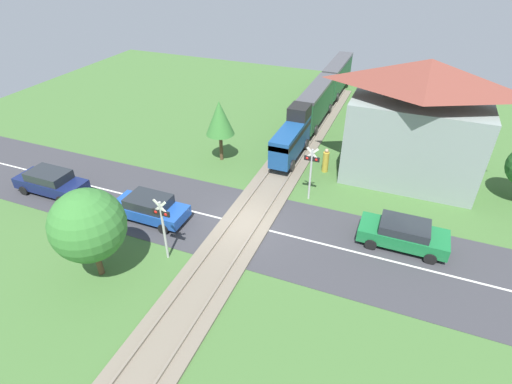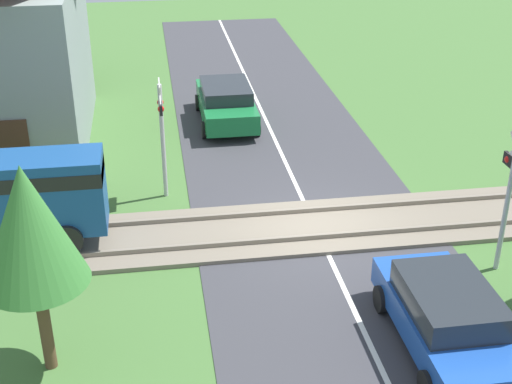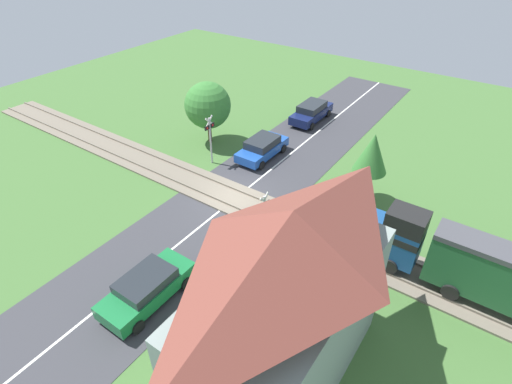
{
  "view_description": "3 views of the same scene",
  "coord_description": "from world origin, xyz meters",
  "px_view_note": "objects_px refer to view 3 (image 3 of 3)",
  "views": [
    {
      "loc": [
        7.07,
        -15.98,
        13.63
      ],
      "look_at": [
        0.0,
        1.6,
        1.2
      ],
      "focal_mm": 28.0,
      "sensor_mm": 36.0,
      "label": 1
    },
    {
      "loc": [
        -15.96,
        4.05,
        9.28
      ],
      "look_at": [
        0.0,
        1.6,
        1.2
      ],
      "focal_mm": 50.0,
      "sensor_mm": 36.0,
      "label": 2
    },
    {
      "loc": [
        15.09,
        12.07,
        14.27
      ],
      "look_at": [
        0.0,
        1.6,
        1.2
      ],
      "focal_mm": 28.0,
      "sensor_mm": 36.0,
      "label": 3
    }
  ],
  "objects_px": {
    "car_far_side": "(147,287)",
    "car_behind_queue": "(312,112)",
    "crossing_signal_west_approach": "(210,134)",
    "station_building": "(287,308)",
    "car_near_crossing": "(262,147)",
    "crossing_signal_east_approach": "(264,216)",
    "pedestrian_by_station": "(327,269)"
  },
  "relations": [
    {
      "from": "car_behind_queue",
      "to": "station_building",
      "type": "height_order",
      "value": "station_building"
    },
    {
      "from": "car_far_side",
      "to": "car_behind_queue",
      "type": "bearing_deg",
      "value": -171.98
    },
    {
      "from": "car_far_side",
      "to": "station_building",
      "type": "relative_size",
      "value": 0.51
    },
    {
      "from": "station_building",
      "to": "pedestrian_by_station",
      "type": "height_order",
      "value": "station_building"
    },
    {
      "from": "crossing_signal_east_approach",
      "to": "pedestrian_by_station",
      "type": "distance_m",
      "value": 3.87
    },
    {
      "from": "car_far_side",
      "to": "car_behind_queue",
      "type": "distance_m",
      "value": 20.65
    },
    {
      "from": "pedestrian_by_station",
      "to": "station_building",
      "type": "bearing_deg",
      "value": 8.37
    },
    {
      "from": "car_near_crossing",
      "to": "crossing_signal_west_approach",
      "type": "relative_size",
      "value": 1.23
    },
    {
      "from": "crossing_signal_east_approach",
      "to": "station_building",
      "type": "xyz_separation_m",
      "value": [
        5.19,
        4.34,
        1.61
      ]
    },
    {
      "from": "crossing_signal_east_approach",
      "to": "station_building",
      "type": "height_order",
      "value": "station_building"
    },
    {
      "from": "crossing_signal_west_approach",
      "to": "car_behind_queue",
      "type": "bearing_deg",
      "value": 166.25
    },
    {
      "from": "car_behind_queue",
      "to": "crossing_signal_east_approach",
      "type": "bearing_deg",
      "value": 19.54
    },
    {
      "from": "station_building",
      "to": "car_near_crossing",
      "type": "bearing_deg",
      "value": -143.27
    },
    {
      "from": "pedestrian_by_station",
      "to": "car_far_side",
      "type": "bearing_deg",
      "value": -47.63
    },
    {
      "from": "crossing_signal_west_approach",
      "to": "pedestrian_by_station",
      "type": "relative_size",
      "value": 2.05
    },
    {
      "from": "car_far_side",
      "to": "crossing_signal_west_approach",
      "type": "bearing_deg",
      "value": -153.7
    },
    {
      "from": "car_far_side",
      "to": "pedestrian_by_station",
      "type": "distance_m",
      "value": 8.1
    },
    {
      "from": "car_behind_queue",
      "to": "car_far_side",
      "type": "bearing_deg",
      "value": 8.02
    },
    {
      "from": "crossing_signal_west_approach",
      "to": "station_building",
      "type": "height_order",
      "value": "station_building"
    },
    {
      "from": "car_near_crossing",
      "to": "car_behind_queue",
      "type": "height_order",
      "value": "car_behind_queue"
    },
    {
      "from": "crossing_signal_west_approach",
      "to": "crossing_signal_east_approach",
      "type": "bearing_deg",
      "value": 56.47
    },
    {
      "from": "crossing_signal_west_approach",
      "to": "station_building",
      "type": "bearing_deg",
      "value": 49.45
    },
    {
      "from": "car_near_crossing",
      "to": "crossing_signal_west_approach",
      "type": "xyz_separation_m",
      "value": [
        2.61,
        -2.39,
        1.43
      ]
    },
    {
      "from": "car_far_side",
      "to": "crossing_signal_west_approach",
      "type": "xyz_separation_m",
      "value": [
        -10.67,
        -5.27,
        1.43
      ]
    },
    {
      "from": "car_behind_queue",
      "to": "crossing_signal_east_approach",
      "type": "xyz_separation_m",
      "value": [
        14.86,
        5.27,
        1.4
      ]
    },
    {
      "from": "car_behind_queue",
      "to": "crossing_signal_west_approach",
      "type": "bearing_deg",
      "value": -13.75
    },
    {
      "from": "car_behind_queue",
      "to": "pedestrian_by_station",
      "type": "distance_m",
      "value": 17.41
    },
    {
      "from": "crossing_signal_east_approach",
      "to": "car_behind_queue",
      "type": "bearing_deg",
      "value": -160.46
    },
    {
      "from": "car_far_side",
      "to": "station_building",
      "type": "bearing_deg",
      "value": 93.37
    },
    {
      "from": "car_behind_queue",
      "to": "crossing_signal_west_approach",
      "type": "height_order",
      "value": "crossing_signal_west_approach"
    },
    {
      "from": "crossing_signal_east_approach",
      "to": "station_building",
      "type": "distance_m",
      "value": 6.96
    },
    {
      "from": "station_building",
      "to": "crossing_signal_east_approach",
      "type": "bearing_deg",
      "value": -140.12
    }
  ]
}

